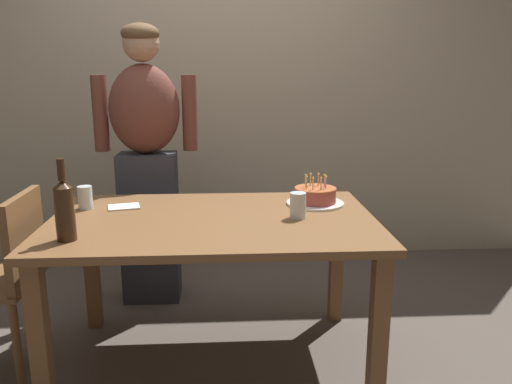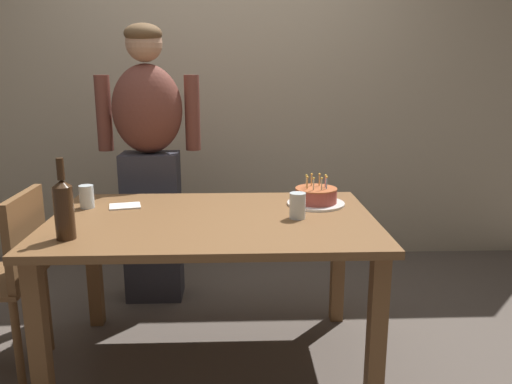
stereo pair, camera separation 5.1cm
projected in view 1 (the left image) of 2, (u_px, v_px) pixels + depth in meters
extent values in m
plane|color=#564C44|center=(216.00, 361.00, 2.56)|extent=(10.00, 10.00, 0.00)
cube|color=tan|center=(216.00, 84.00, 3.76)|extent=(5.20, 0.10, 2.60)
cube|color=brown|center=(213.00, 222.00, 2.39)|extent=(1.50, 0.96, 0.03)
cube|color=brown|center=(40.00, 344.00, 2.04)|extent=(0.07, 0.07, 0.70)
cube|color=brown|center=(378.00, 334.00, 2.12)|extent=(0.07, 0.07, 0.70)
cube|color=brown|center=(92.00, 267.00, 2.83)|extent=(0.07, 0.07, 0.70)
cube|color=brown|center=(336.00, 261.00, 2.91)|extent=(0.07, 0.07, 0.70)
cylinder|color=white|center=(315.00, 203.00, 2.62)|extent=(0.29, 0.29, 0.01)
cylinder|color=#B24C42|center=(315.00, 195.00, 2.61)|extent=(0.21, 0.21, 0.07)
cylinder|color=#B75B33|center=(315.00, 188.00, 2.60)|extent=(0.21, 0.21, 0.01)
cylinder|color=beige|center=(321.00, 185.00, 2.55)|extent=(0.01, 0.01, 0.05)
sphere|color=#F9C64C|center=(321.00, 178.00, 2.54)|extent=(0.01, 0.01, 0.01)
cylinder|color=#93B7DB|center=(326.00, 183.00, 2.58)|extent=(0.01, 0.01, 0.05)
sphere|color=#F9C64C|center=(326.00, 177.00, 2.57)|extent=(0.01, 0.01, 0.01)
cylinder|color=pink|center=(325.00, 182.00, 2.61)|extent=(0.01, 0.01, 0.05)
sphere|color=#F9C64C|center=(325.00, 175.00, 2.61)|extent=(0.01, 0.01, 0.01)
cylinder|color=#EAB266|center=(318.00, 180.00, 2.64)|extent=(0.01, 0.01, 0.05)
sphere|color=#F9C64C|center=(319.00, 174.00, 2.63)|extent=(0.01, 0.01, 0.01)
cylinder|color=#EAB266|center=(311.00, 180.00, 2.64)|extent=(0.01, 0.01, 0.05)
sphere|color=#F9C64C|center=(311.00, 174.00, 2.63)|extent=(0.01, 0.01, 0.01)
cylinder|color=beige|center=(306.00, 182.00, 2.61)|extent=(0.01, 0.01, 0.05)
sphere|color=#F9C64C|center=(306.00, 175.00, 2.61)|extent=(0.01, 0.01, 0.01)
cylinder|color=#EAB266|center=(307.00, 183.00, 2.57)|extent=(0.01, 0.01, 0.05)
sphere|color=#F9C64C|center=(307.00, 177.00, 2.57)|extent=(0.01, 0.01, 0.01)
cylinder|color=beige|center=(313.00, 185.00, 2.55)|extent=(0.01, 0.01, 0.05)
sphere|color=#F9C64C|center=(313.00, 178.00, 2.54)|extent=(0.01, 0.01, 0.01)
cylinder|color=silver|center=(85.00, 198.00, 2.53)|extent=(0.07, 0.07, 0.11)
cylinder|color=silver|center=(298.00, 205.00, 2.37)|extent=(0.07, 0.07, 0.12)
cylinder|color=#382314|center=(65.00, 214.00, 2.05)|extent=(0.08, 0.08, 0.22)
cone|color=#382314|center=(62.00, 184.00, 2.02)|extent=(0.08, 0.08, 0.03)
cylinder|color=#382314|center=(61.00, 170.00, 2.01)|extent=(0.03, 0.03, 0.09)
cube|color=white|center=(124.00, 207.00, 2.56)|extent=(0.17, 0.14, 0.01)
cube|color=#33333D|center=(150.00, 227.00, 3.17)|extent=(0.34, 0.23, 0.92)
ellipsoid|color=brown|center=(144.00, 109.00, 3.00)|extent=(0.41, 0.27, 0.52)
sphere|color=tan|center=(141.00, 43.00, 2.91)|extent=(0.21, 0.21, 0.21)
ellipsoid|color=brown|center=(140.00, 33.00, 2.89)|extent=(0.21, 0.21, 0.12)
cylinder|color=brown|center=(190.00, 113.00, 3.05)|extent=(0.09, 0.09, 0.44)
cylinder|color=brown|center=(100.00, 114.00, 3.02)|extent=(0.09, 0.09, 0.44)
cube|color=brown|center=(24.00, 238.00, 2.31)|extent=(0.04, 0.40, 0.40)
cylinder|color=brown|center=(45.00, 311.00, 2.59)|extent=(0.04, 0.04, 0.45)
cylinder|color=brown|center=(17.00, 349.00, 2.24)|extent=(0.04, 0.04, 0.45)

